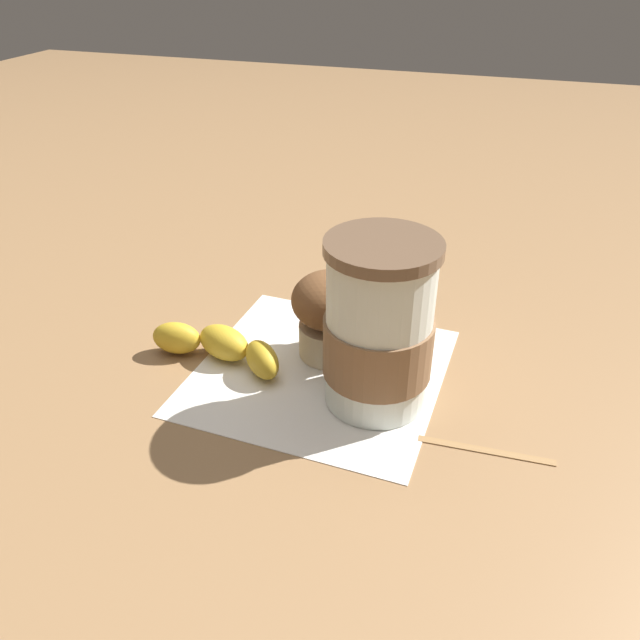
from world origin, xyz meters
TOP-DOWN VIEW (x-y plane):
  - ground_plane at (0.00, 0.00)m, footprint 3.00×3.00m
  - paper_napkin at (0.00, 0.00)m, footprint 0.24×0.24m
  - coffee_cup at (-0.06, 0.02)m, footprint 0.10×0.10m
  - muffin at (0.00, -0.03)m, footprint 0.07×0.07m
  - banana at (0.10, 0.01)m, footprint 0.15×0.07m
  - wooden_stirrer at (-0.16, 0.06)m, footprint 0.11×0.01m

SIDE VIEW (x-z plane):
  - ground_plane at x=0.00m, z-range 0.00..0.00m
  - paper_napkin at x=0.00m, z-range 0.00..0.00m
  - wooden_stirrer at x=-0.16m, z-range 0.00..0.00m
  - banana at x=0.10m, z-range 0.00..0.03m
  - muffin at x=0.00m, z-range 0.01..0.09m
  - coffee_cup at x=-0.06m, z-range 0.00..0.15m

